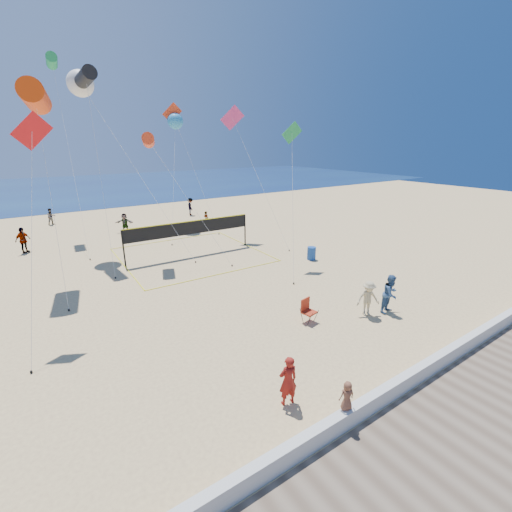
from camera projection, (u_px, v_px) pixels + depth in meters
ground at (301, 363)px, 12.74m from camera, size 120.00×120.00×0.00m
ocean at (73, 188)px, 61.50m from camera, size 140.00×50.00×0.03m
seawall at (367, 406)px, 10.28m from camera, size 32.00×0.30×0.60m
boardwalk at (429, 462)px, 8.80m from camera, size 32.00×3.60×0.03m
woman at (288, 381)px, 10.53m from camera, size 0.68×0.51×1.69m
toddler at (347, 396)px, 9.62m from camera, size 0.51×0.41×0.90m
bystander_a at (390, 294)px, 16.31m from camera, size 1.02×0.85×1.91m
bystander_b at (368, 298)px, 16.05m from camera, size 1.27×1.05×1.71m
far_person_0 at (23, 240)px, 25.17m from camera, size 1.19×1.04×1.92m
far_person_1 at (125, 223)px, 30.97m from camera, size 1.63×1.29×1.73m
far_person_2 at (206, 219)px, 33.10m from camera, size 0.55×0.64×1.50m
far_person_3 at (51, 217)px, 33.84m from camera, size 0.94×0.82×1.62m
far_person_4 at (191, 207)px, 38.33m from camera, size 0.97×1.36×1.91m
camp_chair at (307, 309)px, 15.54m from camera, size 0.69×0.82×1.23m
trash_barrel at (311, 253)px, 23.88m from camera, size 0.65×0.65×0.89m
volleyball_net at (190, 232)px, 24.43m from camera, size 9.61×9.46×2.52m
kite_0 at (35, 97)px, 17.60m from camera, size 1.70×6.43×10.84m
kite_1 at (86, 77)px, 21.31m from camera, size 1.40×6.16×12.28m
kite_2 at (148, 140)px, 21.42m from camera, size 4.24×4.97×8.42m
kite_3 at (32, 146)px, 13.01m from camera, size 2.37×3.52×8.96m
kite_4 at (292, 143)px, 21.35m from camera, size 3.33×3.95×9.08m
kite_5 at (235, 123)px, 27.37m from camera, size 1.89×6.95×10.65m
kite_6 at (80, 84)px, 22.82m from camera, size 5.57×8.08×12.39m
kite_7 at (175, 121)px, 30.73m from camera, size 4.25×6.88×10.31m
kite_8 at (52, 61)px, 26.68m from camera, size 1.13×9.79×14.39m
kite_9 at (175, 119)px, 30.54m from camera, size 2.39×5.62×11.19m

